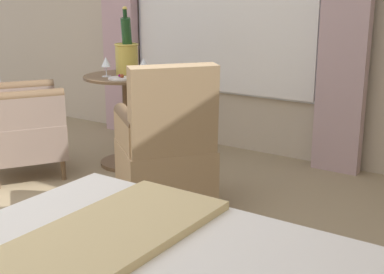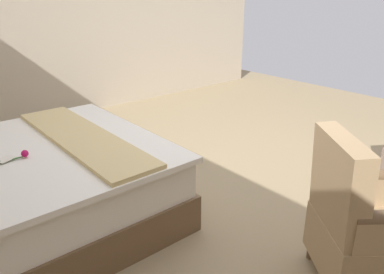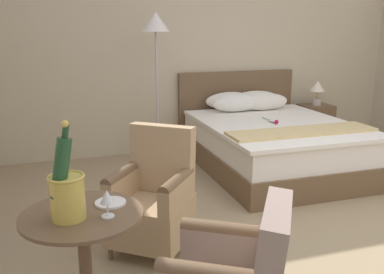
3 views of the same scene
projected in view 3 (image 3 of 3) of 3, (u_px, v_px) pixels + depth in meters
ground_plane at (341, 248)px, 3.34m from camera, size 7.61×7.61×0.00m
wall_headboard_side at (207, 46)px, 5.85m from camera, size 5.78×0.12×2.85m
bed at (270, 140)px, 5.20m from camera, size 1.71×2.25×1.08m
nightstand at (315, 125)px, 6.26m from camera, size 0.46×0.37×0.58m
bedside_lamp at (317, 89)px, 6.13m from camera, size 0.22×0.22×0.35m
floor_lamp_brass at (156, 39)px, 5.01m from camera, size 0.32×0.32×1.85m
side_table_round at (86, 265)px, 2.34m from camera, size 0.65×0.65×0.72m
champagne_bucket at (66, 190)px, 2.16m from camera, size 0.19×0.19×0.52m
wine_glass_near_bucket at (107, 198)px, 2.20m from camera, size 0.07×0.07×0.15m
wine_glass_near_edge at (74, 186)px, 2.38m from camera, size 0.07×0.07×0.14m
snack_plate at (110, 202)px, 2.39m from camera, size 0.17×0.17×0.04m
armchair_by_window at (153, 200)px, 3.25m from camera, size 0.76×0.77×0.95m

